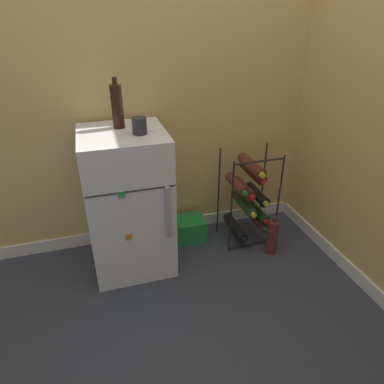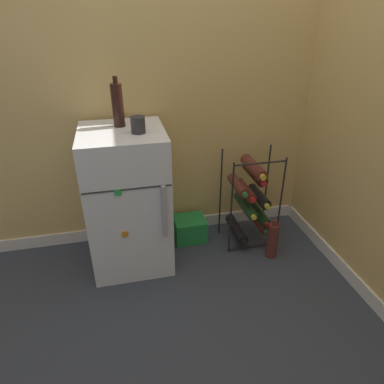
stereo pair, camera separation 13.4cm
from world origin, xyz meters
name	(u,v)px [view 2 (the right image)]	position (x,y,z in m)	size (l,w,h in m)	color
ground_plane	(195,283)	(0.00, 0.00, 0.00)	(14.00, 14.00, 0.00)	#333842
wall_back	(172,59)	(0.00, 0.65, 1.24)	(6.91, 0.07, 2.50)	tan
mini_fridge	(128,200)	(-0.36, 0.34, 0.45)	(0.49, 0.52, 0.90)	silver
wine_rack	(250,198)	(0.48, 0.36, 0.35)	(0.36, 0.32, 0.68)	black
soda_box	(190,229)	(0.07, 0.47, 0.08)	(0.23, 0.19, 0.17)	#1E7F38
fridge_top_cup	(138,125)	(-0.26, 0.28, 0.95)	(0.08, 0.08, 0.09)	#28282D
fridge_top_bottle	(118,105)	(-0.36, 0.42, 1.03)	(0.07, 0.07, 0.28)	black
loose_bottle_floor	(273,240)	(0.57, 0.14, 0.13)	(0.07, 0.07, 0.29)	#56231E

